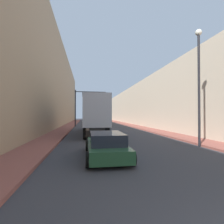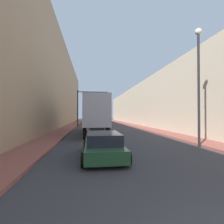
{
  "view_description": "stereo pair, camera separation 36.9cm",
  "coord_description": "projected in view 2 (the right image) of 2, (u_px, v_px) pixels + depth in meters",
  "views": [
    {
      "loc": [
        -2.92,
        -1.06,
        2.18
      ],
      "look_at": [
        -0.59,
        14.25,
        2.41
      ],
      "focal_mm": 28.0,
      "sensor_mm": 36.0,
      "label": 1
    },
    {
      "loc": [
        -2.55,
        -1.11,
        2.18
      ],
      "look_at": [
        -0.59,
        14.25,
        2.41
      ],
      "focal_mm": 28.0,
      "sensor_mm": 36.0,
      "label": 2
    }
  ],
  "objects": [
    {
      "name": "building_right",
      "position": [
        158.0,
        104.0,
        32.49
      ],
      "size": [
        6.0,
        80.0,
        8.39
      ],
      "color": "beige",
      "rests_on": "ground"
    },
    {
      "name": "street_lamp",
      "position": [
        199.0,
        72.0,
        11.76
      ],
      "size": [
        0.44,
        0.44,
        8.02
      ],
      "color": "black",
      "rests_on": "ground"
    },
    {
      "name": "traffic_signal_gantry",
      "position": [
        86.0,
        101.0,
        31.97
      ],
      "size": [
        5.66,
        0.35,
        6.66
      ],
      "color": "black",
      "rests_on": "ground"
    },
    {
      "name": "semi_truck",
      "position": [
        95.0,
        114.0,
        20.44
      ],
      "size": [
        2.41,
        12.47,
        4.01
      ],
      "color": "#B2B7C1",
      "rests_on": "ground"
    },
    {
      "name": "sedan_car",
      "position": [
        103.0,
        145.0,
        8.92
      ],
      "size": [
        2.08,
        4.61,
        1.27
      ],
      "color": "#234C2D",
      "rests_on": "ground"
    },
    {
      "name": "building_left",
      "position": [
        46.0,
        82.0,
        29.98
      ],
      "size": [
        6.0,
        80.0,
        15.43
      ],
      "color": "tan",
      "rests_on": "ground"
    },
    {
      "name": "sidewalk_right",
      "position": [
        137.0,
        126.0,
        31.9
      ],
      "size": [
        2.2,
        80.0,
        0.15
      ],
      "color": "brown",
      "rests_on": "ground"
    },
    {
      "name": "sidewalk_left",
      "position": [
        70.0,
        127.0,
        30.39
      ],
      "size": [
        2.2,
        80.0,
        0.15
      ],
      "color": "brown",
      "rests_on": "ground"
    }
  ]
}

